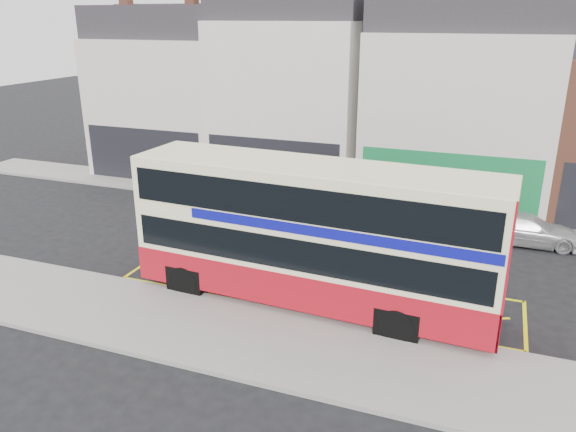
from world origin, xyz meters
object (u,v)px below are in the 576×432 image
at_px(car_white, 526,229).
at_px(bus_stop_post, 178,245).
at_px(car_silver, 211,192).
at_px(car_grey, 375,210).
at_px(street_tree_left, 98,109).
at_px(double_decker_bus, 314,233).

bearing_deg(car_white, bus_stop_post, 126.01).
xyz_separation_m(car_silver, car_white, (15.02, 0.25, -0.07)).
distance_m(car_silver, car_grey, 8.45).
distance_m(car_white, street_tree_left, 24.66).
distance_m(double_decker_bus, car_grey, 8.58).
bearing_deg(bus_stop_post, car_grey, 55.60).
bearing_deg(street_tree_left, car_grey, -9.69).
bearing_deg(street_tree_left, bus_stop_post, -44.13).
relative_size(double_decker_bus, bus_stop_post, 4.36).
xyz_separation_m(double_decker_bus, car_grey, (0.28, 8.37, -1.87)).
xyz_separation_m(double_decker_bus, car_silver, (-8.15, 7.98, -1.82)).
bearing_deg(car_grey, bus_stop_post, 142.79).
distance_m(bus_stop_post, car_grey, 10.63).
distance_m(double_decker_bus, street_tree_left, 20.81).
bearing_deg(car_white, car_grey, 85.93).
distance_m(car_silver, car_white, 15.02).
relative_size(car_silver, street_tree_left, 0.72).
relative_size(bus_stop_post, street_tree_left, 0.48).
distance_m(bus_stop_post, car_silver, 9.73).
bearing_deg(double_decker_bus, street_tree_left, 149.64).
bearing_deg(street_tree_left, car_silver, -20.27).
relative_size(bus_stop_post, car_grey, 0.68).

